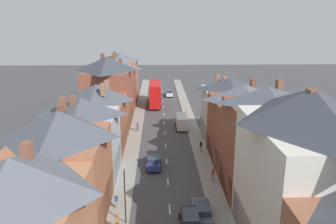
{
  "coord_description": "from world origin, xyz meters",
  "views": [
    {
      "loc": [
        -1.07,
        -17.79,
        18.6
      ],
      "look_at": [
        0.66,
        39.66,
        2.78
      ],
      "focal_mm": 35.0,
      "sensor_mm": 36.0,
      "label": 1
    }
  ],
  "objects": [
    {
      "name": "pavement_left",
      "position": [
        -5.1,
        38.0,
        0.07
      ],
      "size": [
        2.2,
        104.0,
        0.14
      ],
      "primitive_type": "cube",
      "color": "gray",
      "rests_on": "ground"
    },
    {
      "name": "terrace_row_right",
      "position": [
        10.19,
        11.95,
        6.0
      ],
      "size": [
        8.0,
        47.66,
        13.97
      ],
      "color": "brown",
      "rests_on": "ground"
    },
    {
      "name": "pedestrian_far_left",
      "position": [
        5.15,
        27.16,
        1.03
      ],
      "size": [
        0.36,
        0.22,
        1.61
      ],
      "color": "gray",
      "rests_on": "pavement_right"
    },
    {
      "name": "car_parked_right_a",
      "position": [
        3.1,
        10.16,
        0.82
      ],
      "size": [
        1.9,
        4.52,
        1.63
      ],
      "color": "#4C515B",
      "rests_on": "ground"
    },
    {
      "name": "terrace_row_left",
      "position": [
        -10.18,
        27.7,
        5.5
      ],
      "size": [
        8.0,
        78.83,
        13.01
      ],
      "color": "#B2704C",
      "rests_on": "ground"
    },
    {
      "name": "car_near_silver",
      "position": [
        -1.8,
        22.01,
        0.84
      ],
      "size": [
        1.9,
        3.99,
        1.67
      ],
      "color": "navy",
      "rests_on": "ground"
    },
    {
      "name": "street_lamp",
      "position": [
        -4.25,
        9.67,
        3.24
      ],
      "size": [
        0.2,
        1.12,
        5.5
      ],
      "color": "black",
      "rests_on": "ground"
    },
    {
      "name": "pedestrian_far_right",
      "position": [
        -4.76,
        36.99,
        1.03
      ],
      "size": [
        0.36,
        0.22,
        1.61
      ],
      "color": "#3D4256",
      "rests_on": "pavement_left"
    },
    {
      "name": "pavement_right",
      "position": [
        5.1,
        38.0,
        0.07
      ],
      "size": [
        2.2,
        104.0,
        0.14
      ],
      "primitive_type": "cube",
      "color": "gray",
      "rests_on": "ground"
    },
    {
      "name": "pedestrian_mid_right",
      "position": [
        5.4,
        17.9,
        1.03
      ],
      "size": [
        0.36,
        0.22,
        1.61
      ],
      "color": "gray",
      "rests_on": "pavement_right"
    },
    {
      "name": "centre_line_dashes",
      "position": [
        0.0,
        36.0,
        0.01
      ],
      "size": [
        0.14,
        97.8,
        0.01
      ],
      "color": "silver",
      "rests_on": "ground"
    },
    {
      "name": "pedestrian_near_right",
      "position": [
        -4.92,
        8.45,
        1.03
      ],
      "size": [
        0.36,
        0.22,
        1.61
      ],
      "color": "#23232D",
      "rests_on": "pavement_left"
    },
    {
      "name": "car_near_blue",
      "position": [
        1.8,
        8.69,
        0.83
      ],
      "size": [
        1.9,
        4.59,
        1.63
      ],
      "color": "black",
      "rests_on": "ground"
    },
    {
      "name": "double_decker_bus_lead",
      "position": [
        -1.81,
        55.87,
        2.82
      ],
      "size": [
        2.74,
        10.8,
        5.3
      ],
      "color": "red",
      "rests_on": "ground"
    },
    {
      "name": "delivery_van",
      "position": [
        3.1,
        38.55,
        1.34
      ],
      "size": [
        2.2,
        5.2,
        2.41
      ],
      "color": "silver",
      "rests_on": "ground"
    },
    {
      "name": "pedestrian_mid_left",
      "position": [
        -5.45,
        12.18,
        1.03
      ],
      "size": [
        0.36,
        0.22,
        1.61
      ],
      "color": "gray",
      "rests_on": "pavement_left"
    },
    {
      "name": "car_parked_left_a",
      "position": [
        1.8,
        65.24,
        0.83
      ],
      "size": [
        1.9,
        4.35,
        1.64
      ],
      "color": "silver",
      "rests_on": "ground"
    }
  ]
}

